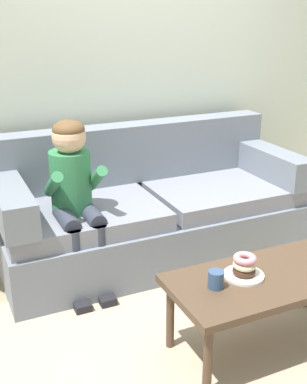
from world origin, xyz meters
The scene contains 12 objects.
ground centered at (0.00, 0.00, 0.00)m, with size 10.00×10.00×0.00m, color #9E896B.
wall_back centered at (0.00, 1.40, 1.40)m, with size 8.00×0.10×2.80m, color beige.
area_rug centered at (0.00, -0.25, 0.01)m, with size 2.74×1.69×0.01m, color tan.
couch centered at (-0.09, 0.85, 0.34)m, with size 2.18×0.90×0.93m.
coffee_table centered at (0.01, -0.40, 0.39)m, with size 1.05×0.51×0.44m.
person_child centered at (-0.70, 0.64, 0.67)m, with size 0.34×0.58×1.10m.
plate centered at (-0.11, -0.36, 0.44)m, with size 0.21×0.21×0.01m, color white.
donut centered at (-0.11, -0.36, 0.47)m, with size 0.12×0.12×0.04m, color #422619.
donut_second centered at (-0.11, -0.36, 0.50)m, with size 0.12×0.12×0.04m, color beige.
donut_third centered at (-0.11, -0.36, 0.54)m, with size 0.12×0.12×0.04m, color pink.
mug centered at (-0.29, -0.39, 0.48)m, with size 0.08×0.08×0.09m, color #334C72.
toy_controller centered at (0.55, 0.14, 0.03)m, with size 0.23×0.09×0.05m.
Camera 1 is at (-1.45, -2.17, 1.72)m, focal length 45.81 mm.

